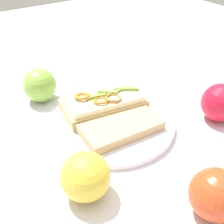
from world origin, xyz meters
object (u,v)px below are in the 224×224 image
apple_1 (220,103)px  apple_2 (40,85)px  bread_slice_side (121,127)px  apple_3 (217,193)px  sandwich (104,103)px  plate (112,123)px  apple_0 (85,176)px

apple_1 → apple_2: apple_1 is taller
bread_slice_side → apple_1: size_ratio=1.91×
apple_3 → sandwich: bearing=-90.5°
bread_slice_side → apple_2: apple_2 is taller
plate → apple_3: (-0.00, 0.26, 0.03)m
bread_slice_side → apple_3: apple_3 is taller
apple_1 → apple_3: 0.25m
plate → apple_1: bearing=151.6°
apple_2 → apple_0: bearing=79.5°
sandwich → bread_slice_side: 0.09m
bread_slice_side → apple_3: size_ratio=2.02×
sandwich → apple_1: (-0.20, 0.15, 0.01)m
plate → sandwich: size_ratio=1.39×
apple_0 → apple_3: bearing=135.9°
bread_slice_side → apple_0: bearing=-143.0°
plate → sandwich: (-0.01, -0.04, 0.03)m
plate → sandwich: sandwich is taller
apple_0 → apple_2: size_ratio=1.00×
sandwich → bread_slice_side: (0.01, 0.08, -0.01)m
plate → apple_1: (-0.21, 0.11, 0.03)m
sandwich → apple_1: apple_1 is taller
sandwich → apple_3: bearing=-81.2°
apple_0 → apple_1: size_ratio=0.96×
apple_3 → apple_2: bearing=-79.3°
plate → apple_1: apple_1 is taller
apple_2 → apple_3: bearing=100.7°
bread_slice_side → apple_0: size_ratio=2.00×
apple_2 → plate: bearing=113.8°
apple_3 → apple_0: bearing=-44.1°
plate → bread_slice_side: bearing=80.7°
apple_1 → apple_2: bearing=-45.8°
plate → apple_3: apple_3 is taller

